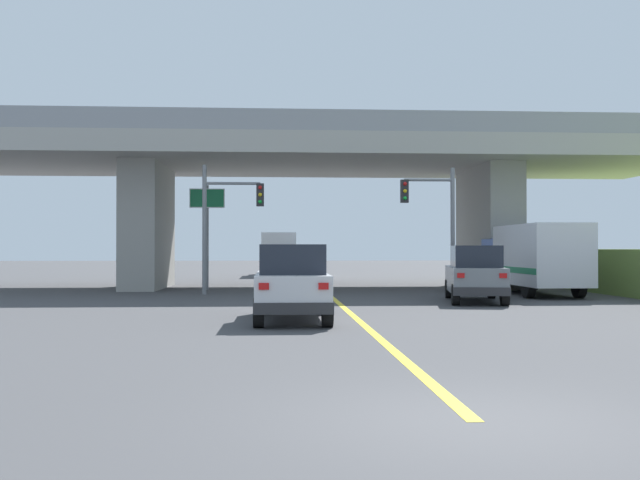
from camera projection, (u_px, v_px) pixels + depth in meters
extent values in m
plane|color=#424244|center=(321.00, 287.00, 35.66)|extent=(160.00, 160.00, 0.00)
cube|color=#A8A59E|center=(321.00, 157.00, 35.73)|extent=(35.94, 10.64, 0.95)
cube|color=#9A9891|center=(148.00, 227.00, 35.18)|extent=(1.68, 6.39, 5.95)
cube|color=#9A9891|center=(488.00, 227.00, 36.20)|extent=(1.68, 6.39, 5.95)
cube|color=gray|center=(328.00, 120.00, 30.58)|extent=(35.94, 0.20, 0.90)
cube|color=gray|center=(315.00, 153.00, 40.91)|extent=(35.94, 0.20, 0.90)
cube|color=yellow|center=(354.00, 316.00, 20.43)|extent=(0.20, 24.97, 0.01)
cube|color=silver|center=(292.00, 290.00, 19.29)|extent=(1.87, 4.54, 0.90)
cube|color=#1E232D|center=(292.00, 259.00, 18.96)|extent=(1.64, 2.50, 0.76)
cube|color=#2D2D30|center=(294.00, 309.00, 17.07)|extent=(1.91, 0.20, 0.28)
cube|color=red|center=(264.00, 286.00, 16.97)|extent=(0.24, 0.06, 0.16)
cube|color=red|center=(323.00, 286.00, 17.05)|extent=(0.24, 0.06, 0.16)
cylinder|color=black|center=(262.00, 302.00, 20.95)|extent=(0.26, 0.72, 0.72)
cylinder|color=black|center=(319.00, 302.00, 21.05)|extent=(0.26, 0.72, 0.72)
cylinder|color=black|center=(259.00, 313.00, 17.52)|extent=(0.26, 0.72, 0.72)
cylinder|color=black|center=(327.00, 312.00, 17.62)|extent=(0.26, 0.72, 0.72)
cube|color=slate|center=(475.00, 279.00, 26.09)|extent=(2.60, 4.96, 0.90)
cube|color=#1E232D|center=(476.00, 256.00, 25.75)|extent=(2.02, 2.83, 0.76)
cube|color=#2D2D30|center=(482.00, 292.00, 23.79)|extent=(1.86, 0.52, 0.28)
cube|color=red|center=(461.00, 275.00, 23.81)|extent=(0.25, 0.10, 0.16)
cube|color=red|center=(503.00, 276.00, 23.65)|extent=(0.25, 0.10, 0.16)
cylinder|color=black|center=(449.00, 289.00, 27.97)|extent=(0.38, 0.75, 0.72)
cylinder|color=black|center=(491.00, 289.00, 27.79)|extent=(0.38, 0.75, 0.72)
cylinder|color=black|center=(456.00, 295.00, 24.38)|extent=(0.38, 0.75, 0.72)
cylinder|color=black|center=(505.00, 295.00, 24.20)|extent=(0.38, 0.75, 0.72)
cube|color=navy|center=(511.00, 260.00, 32.99)|extent=(2.20, 2.00, 1.90)
cube|color=silver|center=(541.00, 255.00, 29.32)|extent=(2.31, 5.37, 2.43)
cube|color=#197F4C|center=(541.00, 270.00, 29.31)|extent=(2.33, 5.26, 0.24)
cylinder|color=black|center=(490.00, 281.00, 32.92)|extent=(0.30, 0.90, 0.90)
cylinder|color=black|center=(533.00, 281.00, 33.04)|extent=(0.30, 0.90, 0.90)
cylinder|color=black|center=(528.00, 287.00, 27.90)|extent=(0.30, 0.90, 0.90)
cylinder|color=black|center=(579.00, 286.00, 28.02)|extent=(0.30, 0.90, 0.90)
cube|color=silver|center=(299.00, 266.00, 46.72)|extent=(1.99, 4.46, 0.90)
cube|color=#1E232D|center=(299.00, 253.00, 46.40)|extent=(1.76, 2.45, 0.76)
cube|color=#2D2D30|center=(300.00, 272.00, 44.55)|extent=(2.03, 0.20, 0.28)
cube|color=red|center=(288.00, 263.00, 44.44)|extent=(0.24, 0.06, 0.16)
cube|color=red|center=(312.00, 263.00, 44.53)|extent=(0.24, 0.06, 0.16)
cylinder|color=black|center=(285.00, 272.00, 48.34)|extent=(0.26, 0.72, 0.72)
cylinder|color=black|center=(312.00, 272.00, 48.45)|extent=(0.26, 0.72, 0.72)
cylinder|color=black|center=(285.00, 274.00, 44.99)|extent=(0.26, 0.72, 0.72)
cylinder|color=black|center=(314.00, 274.00, 45.10)|extent=(0.26, 0.72, 0.72)
cylinder|color=slate|center=(453.00, 231.00, 30.33)|extent=(0.18, 0.18, 5.30)
cylinder|color=slate|center=(429.00, 180.00, 30.30)|extent=(2.04, 0.12, 0.12)
cube|color=#232326|center=(404.00, 191.00, 30.23)|extent=(0.32, 0.26, 0.96)
sphere|color=red|center=(405.00, 184.00, 30.08)|extent=(0.16, 0.16, 0.16)
sphere|color=gold|center=(405.00, 191.00, 30.08)|extent=(0.16, 0.16, 0.16)
sphere|color=green|center=(405.00, 198.00, 30.08)|extent=(0.16, 0.16, 0.16)
cylinder|color=slate|center=(204.00, 230.00, 30.36)|extent=(0.18, 0.18, 5.43)
cylinder|color=slate|center=(232.00, 183.00, 30.46)|extent=(2.33, 0.12, 0.12)
cube|color=#232326|center=(260.00, 195.00, 30.52)|extent=(0.32, 0.26, 0.96)
sphere|color=red|center=(260.00, 188.00, 30.37)|extent=(0.16, 0.16, 0.16)
sphere|color=gold|center=(260.00, 195.00, 30.37)|extent=(0.16, 0.16, 0.16)
sphere|color=green|center=(260.00, 202.00, 30.37)|extent=(0.16, 0.16, 0.16)
cylinder|color=slate|center=(207.00, 237.00, 33.72)|extent=(0.14, 0.14, 4.87)
cube|color=#197242|center=(207.00, 198.00, 33.68)|extent=(1.55, 0.08, 0.82)
cube|color=white|center=(207.00, 198.00, 33.67)|extent=(1.63, 0.04, 0.90)
cube|color=silver|center=(278.00, 255.00, 54.26)|extent=(2.20, 2.00, 1.90)
cube|color=silver|center=(279.00, 251.00, 50.68)|extent=(2.31, 5.18, 2.55)
cube|color=#B26619|center=(279.00, 260.00, 50.67)|extent=(2.33, 5.08, 0.24)
cylinder|color=black|center=(265.00, 268.00, 54.19)|extent=(0.30, 0.90, 0.90)
cylinder|color=black|center=(292.00, 268.00, 54.31)|extent=(0.30, 0.90, 0.90)
cylinder|color=black|center=(264.00, 270.00, 49.31)|extent=(0.30, 0.90, 0.90)
cylinder|color=black|center=(293.00, 270.00, 49.43)|extent=(0.30, 0.90, 0.90)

